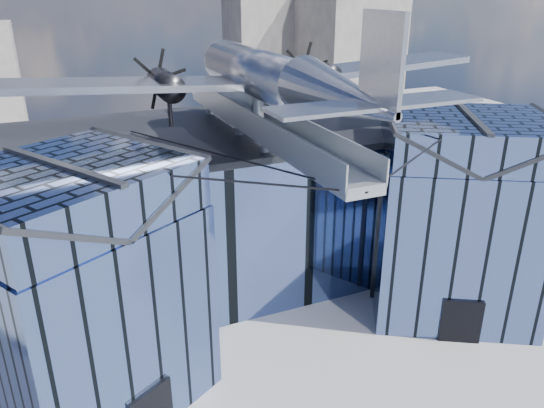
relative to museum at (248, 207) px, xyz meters
name	(u,v)px	position (x,y,z in m)	size (l,w,h in m)	color
ground_plane	(286,333)	(0.00, -5.82, -5.54)	(120.00, 120.00, 0.00)	gray
museum	(248,207)	(0.00, 0.00, 0.00)	(32.88, 24.50, 17.60)	#4A6197
bg_towers	(136,53)	(1.45, 44.67, 4.47)	(77.00, 24.50, 26.00)	gray
tree_side_e	(458,185)	(19.35, 2.61, -2.27)	(3.57, 3.57, 4.82)	#372616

